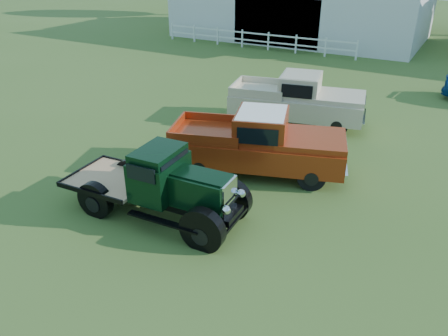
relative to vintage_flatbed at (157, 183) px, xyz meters
The scene contains 5 objects.
ground 1.38m from the vintage_flatbed, 12.15° to the left, with size 120.00×120.00×0.00m, color #3E5A21.
fence_rail 21.40m from the vintage_flatbed, 109.19° to the left, with size 14.20×0.16×1.20m, color white, non-canonical shape.
vintage_flatbed is the anchor object (origin of this frame).
red_pickup 3.72m from the vintage_flatbed, 72.33° to the left, with size 5.46×2.10×1.99m, color maroon, non-canonical shape.
white_pickup 8.13m from the vintage_flatbed, 85.39° to the left, with size 5.33×2.07×1.96m, color #C3B598, non-canonical shape.
Camera 1 is at (5.34, -7.86, 6.35)m, focal length 35.00 mm.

